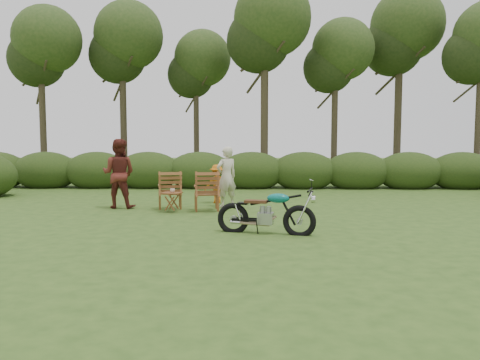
{
  "coord_description": "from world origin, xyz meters",
  "views": [
    {
      "loc": [
        -0.04,
        -8.92,
        1.83
      ],
      "look_at": [
        -0.29,
        1.93,
        0.9
      ],
      "focal_mm": 35.0,
      "sensor_mm": 36.0,
      "label": 1
    }
  ],
  "objects_px": {
    "cup": "(173,190)",
    "adult_b": "(119,208)",
    "motorcycle": "(266,233)",
    "child": "(217,203)",
    "lawn_chair_right": "(207,210)",
    "lawn_chair_left": "(170,208)",
    "side_table": "(172,202)",
    "adult_a": "(227,207)"
  },
  "relations": [
    {
      "from": "motorcycle",
      "to": "cup",
      "type": "xyz_separation_m",
      "value": [
        -2.28,
        2.7,
        0.55
      ]
    },
    {
      "from": "adult_b",
      "to": "child",
      "type": "height_order",
      "value": "adult_b"
    },
    {
      "from": "child",
      "to": "side_table",
      "type": "bearing_deg",
      "value": 44.15
    },
    {
      "from": "side_table",
      "to": "adult_b",
      "type": "xyz_separation_m",
      "value": [
        -1.55,
        0.73,
        -0.25
      ]
    },
    {
      "from": "child",
      "to": "motorcycle",
      "type": "bearing_deg",
      "value": 89.94
    },
    {
      "from": "adult_a",
      "to": "motorcycle",
      "type": "bearing_deg",
      "value": 71.82
    },
    {
      "from": "lawn_chair_right",
      "to": "cup",
      "type": "xyz_separation_m",
      "value": [
        -0.84,
        -0.28,
        0.55
      ]
    },
    {
      "from": "child",
      "to": "adult_a",
      "type": "bearing_deg",
      "value": 96.46
    },
    {
      "from": "cup",
      "to": "adult_b",
      "type": "height_order",
      "value": "adult_b"
    },
    {
      "from": "adult_b",
      "to": "lawn_chair_right",
      "type": "bearing_deg",
      "value": 175.15
    },
    {
      "from": "lawn_chair_right",
      "to": "adult_b",
      "type": "xyz_separation_m",
      "value": [
        -2.4,
        0.4,
        0.0
      ]
    },
    {
      "from": "motorcycle",
      "to": "lawn_chair_right",
      "type": "relative_size",
      "value": 1.82
    },
    {
      "from": "lawn_chair_right",
      "to": "side_table",
      "type": "relative_size",
      "value": 2.02
    },
    {
      "from": "side_table",
      "to": "cup",
      "type": "height_order",
      "value": "cup"
    },
    {
      "from": "cup",
      "to": "child",
      "type": "bearing_deg",
      "value": 60.07
    },
    {
      "from": "lawn_chair_right",
      "to": "child",
      "type": "bearing_deg",
      "value": -105.74
    },
    {
      "from": "side_table",
      "to": "adult_a",
      "type": "distance_m",
      "value": 1.7
    },
    {
      "from": "adult_a",
      "to": "adult_b",
      "type": "xyz_separation_m",
      "value": [
        -2.89,
        -0.29,
        0.0
      ]
    },
    {
      "from": "lawn_chair_left",
      "to": "adult_b",
      "type": "distance_m",
      "value": 1.39
    },
    {
      "from": "lawn_chair_left",
      "to": "side_table",
      "type": "relative_size",
      "value": 1.97
    },
    {
      "from": "motorcycle",
      "to": "lawn_chair_left",
      "type": "height_order",
      "value": "motorcycle"
    },
    {
      "from": "adult_a",
      "to": "child",
      "type": "bearing_deg",
      "value": -100.23
    },
    {
      "from": "motorcycle",
      "to": "side_table",
      "type": "bearing_deg",
      "value": 144.23
    },
    {
      "from": "motorcycle",
      "to": "adult_b",
      "type": "bearing_deg",
      "value": 152.04
    },
    {
      "from": "lawn_chair_right",
      "to": "side_table",
      "type": "height_order",
      "value": "lawn_chair_right"
    },
    {
      "from": "lawn_chair_right",
      "to": "adult_a",
      "type": "xyz_separation_m",
      "value": [
        0.49,
        0.69,
        0.0
      ]
    },
    {
      "from": "motorcycle",
      "to": "side_table",
      "type": "relative_size",
      "value": 3.66
    },
    {
      "from": "motorcycle",
      "to": "side_table",
      "type": "distance_m",
      "value": 3.52
    },
    {
      "from": "cup",
      "to": "side_table",
      "type": "bearing_deg",
      "value": -111.15
    },
    {
      "from": "side_table",
      "to": "lawn_chair_left",
      "type": "bearing_deg",
      "value": 103.61
    },
    {
      "from": "lawn_chair_right",
      "to": "child",
      "type": "height_order",
      "value": "child"
    },
    {
      "from": "side_table",
      "to": "cup",
      "type": "distance_m",
      "value": 0.3
    },
    {
      "from": "motorcycle",
      "to": "adult_b",
      "type": "distance_m",
      "value": 5.12
    },
    {
      "from": "motorcycle",
      "to": "lawn_chair_right",
      "type": "distance_m",
      "value": 3.31
    },
    {
      "from": "lawn_chair_left",
      "to": "lawn_chair_right",
      "type": "bearing_deg",
      "value": 149.19
    },
    {
      "from": "motorcycle",
      "to": "child",
      "type": "relative_size",
      "value": 1.65
    },
    {
      "from": "side_table",
      "to": "adult_b",
      "type": "height_order",
      "value": "adult_b"
    },
    {
      "from": "adult_a",
      "to": "child",
      "type": "height_order",
      "value": "adult_a"
    },
    {
      "from": "side_table",
      "to": "adult_a",
      "type": "bearing_deg",
      "value": 37.22
    },
    {
      "from": "child",
      "to": "cup",
      "type": "bearing_deg",
      "value": 43.96
    },
    {
      "from": "motorcycle",
      "to": "lawn_chair_left",
      "type": "bearing_deg",
      "value": 139.87
    },
    {
      "from": "adult_a",
      "to": "adult_b",
      "type": "bearing_deg",
      "value": -27.03
    }
  ]
}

